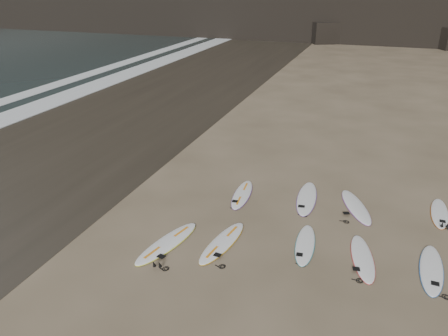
% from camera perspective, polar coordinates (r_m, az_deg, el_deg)
% --- Properties ---
extents(ground, '(240.00, 240.00, 0.00)m').
position_cam_1_polar(ground, '(13.41, 11.59, -10.30)').
color(ground, '#897559').
rests_on(ground, ground).
extents(wet_sand, '(12.00, 200.00, 0.01)m').
position_cam_1_polar(wet_sand, '(26.48, -13.73, 6.81)').
color(wet_sand, '#383026').
rests_on(wet_sand, ground).
extents(foam_near, '(2.20, 200.00, 0.05)m').
position_cam_1_polar(foam_near, '(29.78, -22.76, 7.53)').
color(foam_near, white).
rests_on(foam_near, ground).
extents(foam_far, '(1.40, 200.00, 0.04)m').
position_cam_1_polar(foam_far, '(31.84, -26.84, 7.77)').
color(foam_far, white).
rests_on(foam_far, ground).
extents(surfboard_0, '(1.28, 2.81, 0.10)m').
position_cam_1_polar(surfboard_0, '(13.44, -7.42, -9.65)').
color(surfboard_0, white).
rests_on(surfboard_0, ground).
extents(surfboard_1, '(1.00, 2.64, 0.09)m').
position_cam_1_polar(surfboard_1, '(13.35, -0.21, -9.67)').
color(surfboard_1, white).
rests_on(surfboard_1, ground).
extents(surfboard_2, '(0.74, 2.32, 0.08)m').
position_cam_1_polar(surfboard_2, '(13.50, 10.56, -9.75)').
color(surfboard_2, white).
rests_on(surfboard_2, ground).
extents(surfboard_3, '(1.03, 2.45, 0.09)m').
position_cam_1_polar(surfboard_3, '(13.31, 17.65, -11.09)').
color(surfboard_3, white).
rests_on(surfboard_3, ground).
extents(surfboard_4, '(0.72, 2.51, 0.09)m').
position_cam_1_polar(surfboard_4, '(13.53, 25.47, -11.82)').
color(surfboard_4, white).
rests_on(surfboard_4, ground).
extents(surfboard_5, '(0.79, 2.45, 0.09)m').
position_cam_1_polar(surfboard_5, '(16.12, 2.38, -3.44)').
color(surfboard_5, white).
rests_on(surfboard_5, ground).
extents(surfboard_6, '(0.86, 2.78, 0.10)m').
position_cam_1_polar(surfboard_6, '(16.11, 10.76, -3.86)').
color(surfboard_6, white).
rests_on(surfboard_6, ground).
extents(surfboard_7, '(1.54, 2.61, 0.09)m').
position_cam_1_polar(surfboard_7, '(15.95, 16.85, -4.83)').
color(surfboard_7, white).
rests_on(surfboard_7, ground).
extents(surfboard_8, '(0.65, 2.27, 0.08)m').
position_cam_1_polar(surfboard_8, '(16.59, 26.34, -5.28)').
color(surfboard_8, white).
rests_on(surfboard_8, ground).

